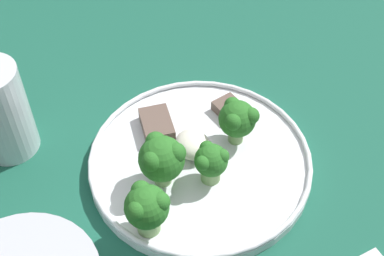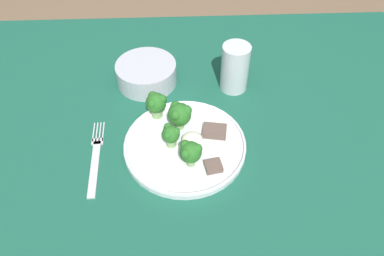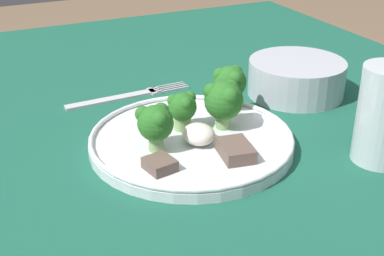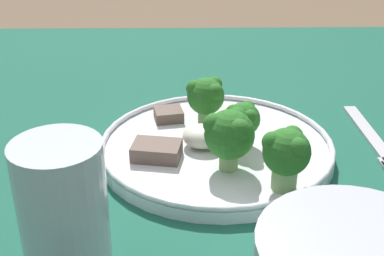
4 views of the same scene
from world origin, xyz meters
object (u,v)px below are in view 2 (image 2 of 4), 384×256
dinner_plate (185,145)px  cream_bowl (147,74)px  fork (96,158)px  drinking_glass (235,70)px

dinner_plate → cream_bowl: size_ratio=1.74×
fork → cream_bowl: cream_bowl is taller
dinner_plate → drinking_glass: 0.23m
dinner_plate → drinking_glass: drinking_glass is taller
cream_bowl → dinner_plate: bearing=-68.4°
cream_bowl → drinking_glass: 0.21m
fork → cream_bowl: size_ratio=1.34×
cream_bowl → drinking_glass: drinking_glass is taller
fork → drinking_glass: 0.37m
fork → drinking_glass: drinking_glass is taller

